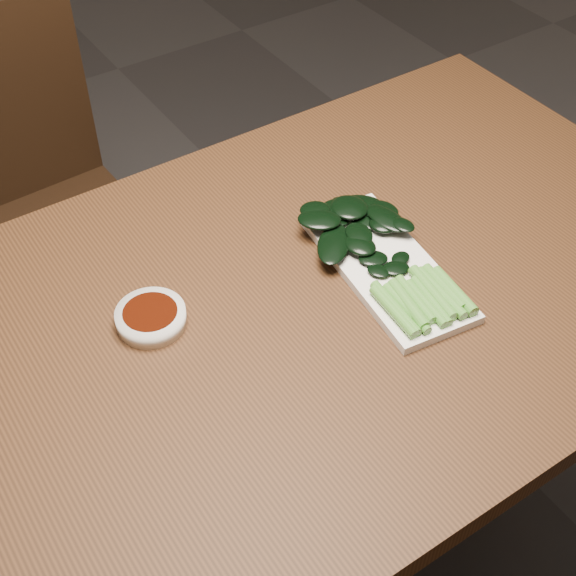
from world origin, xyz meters
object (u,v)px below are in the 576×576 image
(serving_plate, at_px, (386,267))
(gai_lan, at_px, (379,248))
(sauce_bowl, at_px, (151,317))
(table, at_px, (284,339))
(chair_far, at_px, (40,202))

(serving_plate, relative_size, gai_lan, 1.00)
(sauce_bowl, height_order, serving_plate, sauce_bowl)
(table, height_order, sauce_bowl, sauce_bowl)
(table, bearing_deg, serving_plate, -7.91)
(sauce_bowl, height_order, gai_lan, gai_lan)
(serving_plate, bearing_deg, table, 172.09)
(table, height_order, gai_lan, gai_lan)
(gai_lan, bearing_deg, table, -179.64)
(serving_plate, xyz_separation_m, gai_lan, (0.00, 0.02, 0.02))
(table, distance_m, chair_far, 0.79)
(sauce_bowl, relative_size, serving_plate, 0.31)
(chair_far, relative_size, gai_lan, 2.77)
(chair_far, bearing_deg, sauce_bowl, -96.20)
(chair_far, distance_m, sauce_bowl, 0.74)
(serving_plate, bearing_deg, gai_lan, 80.82)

